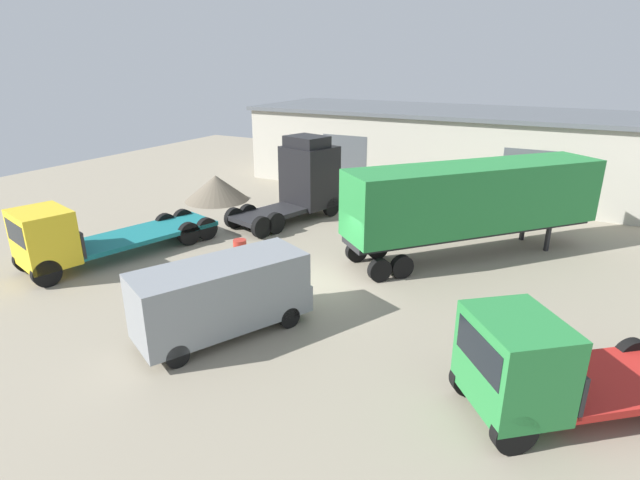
# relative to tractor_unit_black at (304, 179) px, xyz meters

# --- Properties ---
(ground_plane) EXTENTS (60.00, 60.00, 0.00)m
(ground_plane) POSITION_rel_tractor_unit_black_xyz_m (5.12, -7.34, -2.10)
(ground_plane) COLOR gray
(warehouse_building) EXTENTS (26.93, 9.54, 5.14)m
(warehouse_building) POSITION_rel_tractor_unit_black_xyz_m (5.12, 11.17, 0.48)
(warehouse_building) COLOR #B7B2A3
(warehouse_building) RESTS_ON ground_plane
(tractor_unit_black) EXTENTS (4.09, 6.66, 4.43)m
(tractor_unit_black) POSITION_rel_tractor_unit_black_xyz_m (0.00, 0.00, 0.00)
(tractor_unit_black) COLOR black
(tractor_unit_black) RESTS_ON ground_plane
(container_trailer_green) EXTENTS (9.62, 10.44, 4.12)m
(container_trailer_green) POSITION_rel_tractor_unit_black_xyz_m (9.49, -1.73, 0.53)
(container_trailer_green) COLOR #28843D
(container_trailer_green) RESTS_ON ground_plane
(flatbed_truck_green) EXTENTS (6.91, 6.25, 2.73)m
(flatbed_truck_green) POSITION_rel_tractor_unit_black_xyz_m (13.52, -11.63, -0.77)
(flatbed_truck_green) COLOR #28843D
(flatbed_truck_green) RESTS_ON ground_plane
(delivery_van_grey) EXTENTS (4.19, 5.83, 2.44)m
(delivery_van_grey) POSITION_rel_tractor_unit_black_xyz_m (4.18, -12.16, -0.76)
(delivery_van_grey) COLOR gray
(delivery_van_grey) RESTS_ON ground_plane
(flatbed_truck_yellow) EXTENTS (4.56, 8.82, 2.75)m
(flatbed_truck_yellow) POSITION_rel_tractor_unit_black_xyz_m (-4.70, -10.63, -0.79)
(flatbed_truck_yellow) COLOR yellow
(flatbed_truck_yellow) RESTS_ON ground_plane
(gravel_pile) EXTENTS (3.95, 3.95, 1.57)m
(gravel_pile) POSITION_rel_tractor_unit_black_xyz_m (-6.45, 0.29, -1.31)
(gravel_pile) COLOR #665B4C
(gravel_pile) RESTS_ON ground_plane
(oil_drum) EXTENTS (0.58, 0.58, 0.88)m
(oil_drum) POSITION_rel_tractor_unit_black_xyz_m (0.70, -6.88, -1.66)
(oil_drum) COLOR #B22D23
(oil_drum) RESTS_ON ground_plane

